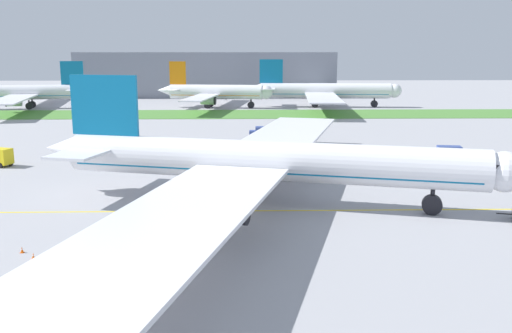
# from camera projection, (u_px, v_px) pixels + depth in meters

# --- Properties ---
(ground_plane) EXTENTS (600.00, 600.00, 0.00)m
(ground_plane) POSITION_uv_depth(u_px,v_px,m) (222.00, 215.00, 65.00)
(ground_plane) COLOR #9E9EA3
(ground_plane) RESTS_ON ground
(apron_taxi_line) EXTENTS (280.00, 0.36, 0.01)m
(apron_taxi_line) POSITION_uv_depth(u_px,v_px,m) (223.00, 211.00, 66.64)
(apron_taxi_line) COLOR yellow
(apron_taxi_line) RESTS_ON ground
(grass_median_strip) EXTENTS (320.00, 24.00, 0.10)m
(grass_median_strip) POSITION_uv_depth(u_px,v_px,m) (235.00, 114.00, 168.02)
(grass_median_strip) COLOR #4C8438
(grass_median_strip) RESTS_ON ground
(airliner_foreground) EXTENTS (58.32, 96.79, 15.56)m
(airliner_foreground) POSITION_uv_depth(u_px,v_px,m) (259.00, 161.00, 69.02)
(airliner_foreground) COLOR white
(airliner_foreground) RESTS_ON ground
(ground_crew_wingwalker_port) EXTENTS (0.55, 0.26, 1.56)m
(ground_crew_wingwalker_port) POSITION_uv_depth(u_px,v_px,m) (188.00, 186.00, 74.77)
(ground_crew_wingwalker_port) COLOR black
(ground_crew_wingwalker_port) RESTS_ON ground
(traffic_cone_near_nose) EXTENTS (0.36, 0.36, 0.58)m
(traffic_cone_near_nose) POSITION_uv_depth(u_px,v_px,m) (22.00, 250.00, 52.83)
(traffic_cone_near_nose) COLOR #F2590C
(traffic_cone_near_nose) RESTS_ON ground
(traffic_cone_port_wing) EXTENTS (0.36, 0.36, 0.58)m
(traffic_cone_port_wing) POSITION_uv_depth(u_px,v_px,m) (33.00, 256.00, 51.25)
(traffic_cone_port_wing) COLOR #F2590C
(traffic_cone_port_wing) RESTS_ON ground
(service_truck_baggage_loader) EXTENTS (5.32, 3.03, 3.12)m
(service_truck_baggage_loader) POSITION_uv_depth(u_px,v_px,m) (452.00, 155.00, 93.28)
(service_truck_baggage_loader) COLOR #33478C
(service_truck_baggage_loader) RESTS_ON ground
(service_truck_catering_van) EXTENTS (5.26, 2.66, 2.98)m
(service_truck_catering_van) POSITION_uv_depth(u_px,v_px,m) (262.00, 133.00, 118.21)
(service_truck_catering_van) COLOR #33478C
(service_truck_catering_van) RESTS_ON ground
(parked_airliner_far_left) EXTENTS (47.92, 76.99, 15.27)m
(parked_airliner_far_left) POSITION_uv_depth(u_px,v_px,m) (22.00, 93.00, 182.76)
(parked_airliner_far_left) COLOR white
(parked_airliner_far_left) RESTS_ON ground
(parked_airliner_far_centre) EXTENTS (38.69, 60.09, 15.14)m
(parked_airliner_far_centre) POSITION_uv_depth(u_px,v_px,m) (214.00, 92.00, 185.99)
(parked_airliner_far_centre) COLOR white
(parked_airliner_far_centre) RESTS_ON ground
(parked_airliner_far_right) EXTENTS (51.79, 83.15, 15.77)m
(parked_airliner_far_right) POSITION_uv_depth(u_px,v_px,m) (323.00, 91.00, 188.72)
(parked_airliner_far_right) COLOR white
(parked_airliner_far_right) RESTS_ON ground
(terminal_building) EXTENTS (104.07, 20.00, 18.00)m
(terminal_building) POSITION_uv_depth(u_px,v_px,m) (207.00, 74.00, 231.58)
(terminal_building) COLOR gray
(terminal_building) RESTS_ON ground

